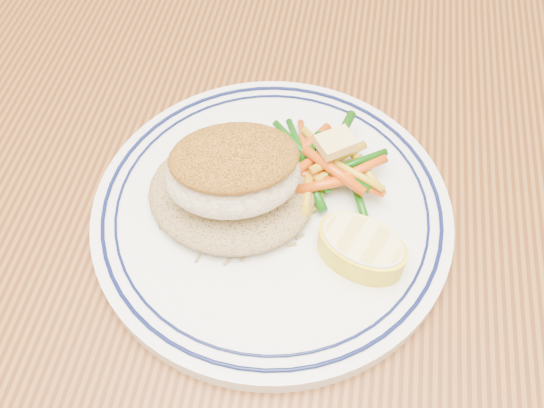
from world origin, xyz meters
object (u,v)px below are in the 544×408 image
(rice_pilaf, at_px, (232,190))
(vegetable_pile, at_px, (324,167))
(dining_table, at_px, (299,312))
(fish_fillet, at_px, (233,171))
(plate, at_px, (272,212))
(lemon_wedge, at_px, (361,248))

(rice_pilaf, xyz_separation_m, vegetable_pile, (0.07, 0.03, 0.00))
(dining_table, bearing_deg, fish_fillet, 153.15)
(dining_table, bearing_deg, plate, 133.07)
(plate, xyz_separation_m, vegetable_pile, (0.04, 0.04, 0.02))
(rice_pilaf, xyz_separation_m, fish_fillet, (0.00, -0.01, 0.03))
(fish_fillet, relative_size, vegetable_pile, 1.12)
(dining_table, height_order, rice_pilaf, rice_pilaf)
(dining_table, xyz_separation_m, vegetable_pile, (0.01, 0.07, 0.13))
(plate, distance_m, fish_fillet, 0.06)
(dining_table, distance_m, lemon_wedge, 0.13)
(dining_table, relative_size, vegetable_pile, 14.44)
(plate, relative_size, rice_pilaf, 2.16)
(rice_pilaf, relative_size, lemon_wedge, 1.64)
(rice_pilaf, height_order, vegetable_pile, vegetable_pile)
(fish_fillet, xyz_separation_m, vegetable_pile, (0.06, 0.04, -0.03))
(lemon_wedge, bearing_deg, vegetable_pile, 116.72)
(rice_pilaf, height_order, lemon_wedge, lemon_wedge)
(lemon_wedge, bearing_deg, fish_fillet, 162.85)
(fish_fillet, height_order, lemon_wedge, fish_fillet)
(vegetable_pile, height_order, lemon_wedge, vegetable_pile)
(vegetable_pile, bearing_deg, plate, -135.09)
(rice_pilaf, relative_size, fish_fillet, 1.13)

